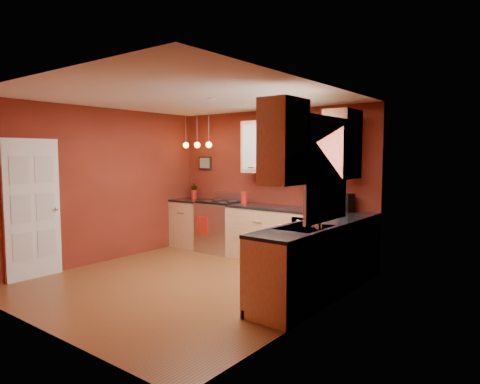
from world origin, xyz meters
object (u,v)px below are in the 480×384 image
Objects in this scene: sink at (305,229)px; soap_pump at (315,222)px; coffee_maker at (346,203)px; red_canister at (244,198)px; gas_range at (220,226)px.

sink reaches higher than soap_pump.
sink is 2.45× the size of coffee_maker.
coffee_maker is at bearing 102.38° from soap_pump.
soap_pump is at bearing -60.94° from coffee_maker.
sink is at bearing -66.70° from coffee_maker.
soap_pump is at bearing -35.72° from red_canister.
coffee_maker is (1.92, 0.07, 0.03)m from red_canister.
red_canister is (0.51, 0.07, 0.56)m from gas_range.
soap_pump is (2.81, -1.59, 0.55)m from gas_range.
gas_range is 3.28m from soap_pump.
coffee_maker is (2.43, 0.13, 0.59)m from gas_range.
coffee_maker is 1.76m from soap_pump.
sink is at bearing -36.54° from red_canister.
gas_range is 1.59× the size of sink.
sink reaches higher than gas_range.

